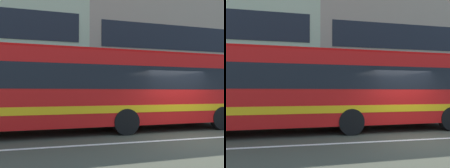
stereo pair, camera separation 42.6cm
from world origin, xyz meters
The scene contains 5 objects.
ground_plane centered at (0.00, 0.00, 0.00)m, with size 160.00×160.00×0.00m, color #414435.
lane_centre_line centered at (0.00, 0.00, 0.00)m, with size 60.00×0.16×0.01m, color silver.
hedge_row_far centered at (-2.18, 6.03, 0.45)m, with size 21.43×1.10×0.90m, color #2E5C28.
apartment_block_right centered at (10.36, 16.73, 5.72)m, with size 25.11×11.36×11.44m.
transit_bus centered at (-2.98, 2.35, 1.83)m, with size 12.38×2.80×3.32m.
Camera 2 is at (-4.34, -6.82, 1.64)m, focal length 34.90 mm.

